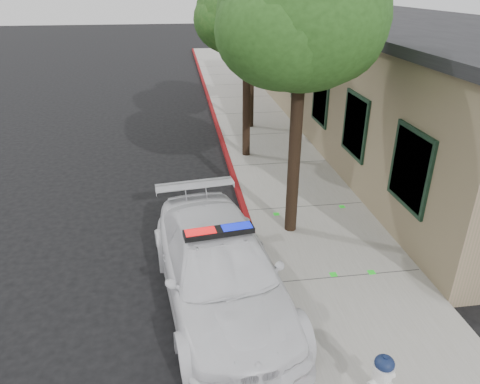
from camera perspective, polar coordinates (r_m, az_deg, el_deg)
name	(u,v)px	position (r m, az deg, el deg)	size (l,w,h in m)	color
ground	(265,290)	(8.70, 3.34, -12.63)	(120.00, 120.00, 0.00)	black
sidewalk	(304,209)	(11.45, 8.31, -2.21)	(3.20, 60.00, 0.15)	gray
red_curb	(245,213)	(11.13, 0.67, -2.74)	(0.14, 60.00, 0.16)	maroon
clapboard_building	(395,78)	(17.95, 19.59, 13.89)	(7.30, 20.89, 4.24)	#92775F
police_car	(220,269)	(7.97, -2.66, -10.06)	(2.69, 5.28, 1.59)	white
fire_hydrant	(382,377)	(6.75, 18.10, -22.07)	(0.44, 0.39, 0.77)	white
street_tree_near	(303,24)	(8.97, 8.21, 20.90)	(3.48, 3.31, 6.06)	black
street_tree_mid	(247,17)	(13.83, 0.98, 21.94)	(3.23, 3.00, 5.72)	black
street_tree_far	(253,21)	(16.99, 1.67, 21.52)	(2.92, 2.81, 5.29)	black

